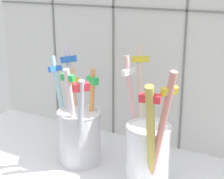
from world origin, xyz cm
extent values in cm
cube|color=silver|center=(0.00, 0.00, 1.00)|extent=(64.00, 22.00, 2.00)
cube|color=silver|center=(0.00, 12.00, 22.50)|extent=(64.00, 2.00, 45.00)
cube|color=gray|center=(-19.20, 10.90, 22.50)|extent=(0.30, 0.20, 45.00)
cube|color=gray|center=(-6.40, 10.90, 22.50)|extent=(0.30, 0.20, 45.00)
cube|color=gray|center=(6.40, 10.90, 22.50)|extent=(0.30, 0.20, 45.00)
cube|color=gray|center=(0.00, 10.90, 25.06)|extent=(64.00, 0.20, 0.30)
cylinder|color=silver|center=(-5.84, -0.83, 6.08)|extent=(6.70, 6.70, 8.16)
torus|color=silver|center=(-5.84, -0.83, 10.16)|extent=(6.86, 6.86, 0.50)
cylinder|color=silver|center=(-3.85, -3.46, 9.46)|extent=(3.17, 2.70, 14.26)
cube|color=#E5333F|center=(-3.05, -4.07, 15.53)|extent=(2.17, 2.42, 1.31)
cylinder|color=white|center=(-5.61, -2.66, 10.04)|extent=(0.88, 3.34, 15.42)
cube|color=green|center=(-5.61, -3.65, 16.44)|extent=(2.12, 0.79, 1.02)
cylinder|color=#A9D6E9|center=(-9.68, 0.05, 10.22)|extent=(5.19, 2.70, 15.86)
cube|color=blue|center=(-11.16, 0.64, 16.06)|extent=(1.71, 2.34, 1.04)
cylinder|color=#E6B78B|center=(-8.01, 1.06, 9.40)|extent=(2.10, 2.14, 14.09)
cube|color=yellow|center=(-8.34, 1.40, 14.23)|extent=(2.33, 2.29, 1.01)
cylinder|color=silver|center=(-9.01, 2.48, 10.87)|extent=(5.29, 3.52, 17.19)
cube|color=blue|center=(-10.43, 3.28, 17.13)|extent=(2.16, 2.73, 1.20)
cylinder|color=#E49750|center=(-4.57, 0.71, 9.58)|extent=(1.29, 1.97, 14.42)
cube|color=green|center=(-4.46, 1.07, 14.98)|extent=(2.15, 1.52, 1.16)
cylinder|color=white|center=(5.84, -0.83, 6.14)|extent=(6.26, 6.26, 8.28)
torus|color=silver|center=(5.84, -0.83, 10.28)|extent=(6.45, 6.45, 0.50)
cylinder|color=beige|center=(3.38, 1.70, 11.45)|extent=(3.75, 5.19, 18.33)
cube|color=yellow|center=(2.41, 3.21, 18.61)|extent=(2.59, 2.18, 1.07)
cylinder|color=tan|center=(8.80, -4.03, 11.11)|extent=(4.99, 3.96, 17.64)
cube|color=yellow|center=(10.08, -4.96, 17.28)|extent=(1.90, 2.19, 1.07)
cylinder|color=gold|center=(7.79, -4.58, 10.26)|extent=(2.46, 6.09, 16.05)
cube|color=#E5333F|center=(8.23, -6.39, 16.49)|extent=(2.70, 1.55, 1.20)
cylinder|color=beige|center=(2.57, 0.87, 10.88)|extent=(3.68, 1.51, 17.10)
cube|color=white|center=(1.59, 1.09, 17.11)|extent=(1.29, 2.45, 0.95)
camera|label=1|loc=(24.43, -44.02, 30.47)|focal=59.06mm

